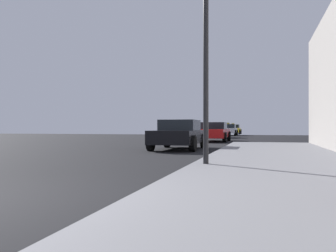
# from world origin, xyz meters

# --- Properties ---
(sidewalk) EXTENTS (4.00, 32.00, 0.15)m
(sidewalk) POSITION_xyz_m (4.00, 0.00, 0.07)
(sidewalk) COLOR slate
(sidewalk) RESTS_ON ground_plane
(street_lamp) EXTENTS (0.36, 0.36, 4.53)m
(street_lamp) POSITION_xyz_m (2.33, 4.11, 3.23)
(street_lamp) COLOR black
(street_lamp) RESTS_ON sidewalk
(car_black) EXTENTS (1.94, 4.01, 1.27)m
(car_black) POSITION_xyz_m (0.06, 11.24, 0.64)
(car_black) COLOR black
(car_black) RESTS_ON ground_plane
(car_red) EXTENTS (1.97, 4.50, 1.27)m
(car_red) POSITION_xyz_m (0.39, 20.02, 0.65)
(car_red) COLOR red
(car_red) RESTS_ON ground_plane
(car_silver) EXTENTS (2.05, 4.04, 1.27)m
(car_silver) POSITION_xyz_m (-0.60, 28.35, 0.65)
(car_silver) COLOR #B7B7BF
(car_silver) RESTS_ON ground_plane
(car_white) EXTENTS (2.06, 4.22, 1.43)m
(car_white) POSITION_xyz_m (-0.27, 36.83, 0.65)
(car_white) COLOR white
(car_white) RESTS_ON ground_plane
(car_yellow) EXTENTS (2.06, 4.24, 1.43)m
(car_yellow) POSITION_xyz_m (-0.23, 43.38, 0.65)
(car_yellow) COLOR yellow
(car_yellow) RESTS_ON ground_plane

